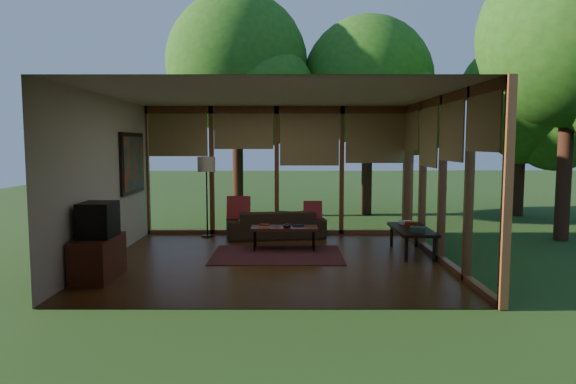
{
  "coord_description": "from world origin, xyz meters",
  "views": [
    {
      "loc": [
        0.25,
        -8.33,
        1.94
      ],
      "look_at": [
        0.24,
        0.7,
        1.07
      ],
      "focal_mm": 32.0,
      "sensor_mm": 36.0,
      "label": 1
    }
  ],
  "objects_px": {
    "coffee_table": "(284,229)",
    "side_console": "(412,231)",
    "media_cabinet": "(98,258)",
    "sofa": "(276,224)",
    "television": "(98,220)",
    "floor_lamp": "(206,169)"
  },
  "relations": [
    {
      "from": "sofa",
      "to": "media_cabinet",
      "type": "height_order",
      "value": "media_cabinet"
    },
    {
      "from": "television",
      "to": "side_console",
      "type": "distance_m",
      "value": 5.14
    },
    {
      "from": "sofa",
      "to": "media_cabinet",
      "type": "distance_m",
      "value": 3.99
    },
    {
      "from": "floor_lamp",
      "to": "coffee_table",
      "type": "distance_m",
      "value": 2.32
    },
    {
      "from": "television",
      "to": "coffee_table",
      "type": "xyz_separation_m",
      "value": [
        2.62,
        1.96,
        -0.46
      ]
    },
    {
      "from": "coffee_table",
      "to": "side_console",
      "type": "distance_m",
      "value": 2.25
    },
    {
      "from": "coffee_table",
      "to": "side_console",
      "type": "xyz_separation_m",
      "value": [
        2.23,
        -0.32,
        0.02
      ]
    },
    {
      "from": "sofa",
      "to": "television",
      "type": "height_order",
      "value": "television"
    },
    {
      "from": "side_console",
      "to": "sofa",
      "type": "bearing_deg",
      "value": 148.04
    },
    {
      "from": "media_cabinet",
      "to": "sofa",
      "type": "bearing_deg",
      "value": 52.0
    },
    {
      "from": "coffee_table",
      "to": "side_console",
      "type": "height_order",
      "value": "side_console"
    },
    {
      "from": "media_cabinet",
      "to": "coffee_table",
      "type": "distance_m",
      "value": 3.29
    },
    {
      "from": "floor_lamp",
      "to": "television",
      "type": "bearing_deg",
      "value": -107.17
    },
    {
      "from": "sofa",
      "to": "floor_lamp",
      "type": "distance_m",
      "value": 1.81
    },
    {
      "from": "television",
      "to": "floor_lamp",
      "type": "distance_m",
      "value": 3.49
    },
    {
      "from": "floor_lamp",
      "to": "side_console",
      "type": "height_order",
      "value": "floor_lamp"
    },
    {
      "from": "side_console",
      "to": "media_cabinet",
      "type": "bearing_deg",
      "value": -161.35
    },
    {
      "from": "television",
      "to": "coffee_table",
      "type": "height_order",
      "value": "television"
    },
    {
      "from": "sofa",
      "to": "coffee_table",
      "type": "distance_m",
      "value": 1.2
    },
    {
      "from": "sofa",
      "to": "coffee_table",
      "type": "xyz_separation_m",
      "value": [
        0.18,
        -1.18,
        0.1
      ]
    },
    {
      "from": "coffee_table",
      "to": "side_console",
      "type": "bearing_deg",
      "value": -8.17
    },
    {
      "from": "coffee_table",
      "to": "sofa",
      "type": "bearing_deg",
      "value": 98.8
    }
  ]
}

